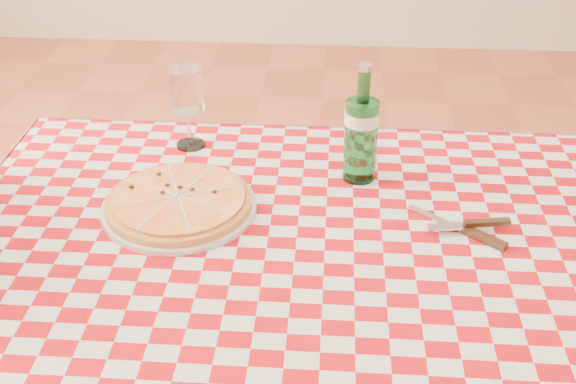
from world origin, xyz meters
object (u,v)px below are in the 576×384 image
dining_table (296,280)px  pizza_plate (179,201)px  wine_glass (188,108)px  water_bottle (362,123)px

dining_table → pizza_plate: pizza_plate is taller
pizza_plate → wine_glass: (-0.03, 0.26, 0.07)m
water_bottle → dining_table: bearing=-117.4°
wine_glass → water_bottle: bearing=-16.9°
water_bottle → wine_glass: (-0.37, 0.11, -0.03)m
dining_table → wine_glass: wine_glass is taller
pizza_plate → water_bottle: water_bottle is taller
pizza_plate → water_bottle: (0.35, 0.15, 0.11)m
dining_table → pizza_plate: 0.27m
dining_table → wine_glass: (-0.26, 0.34, 0.19)m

